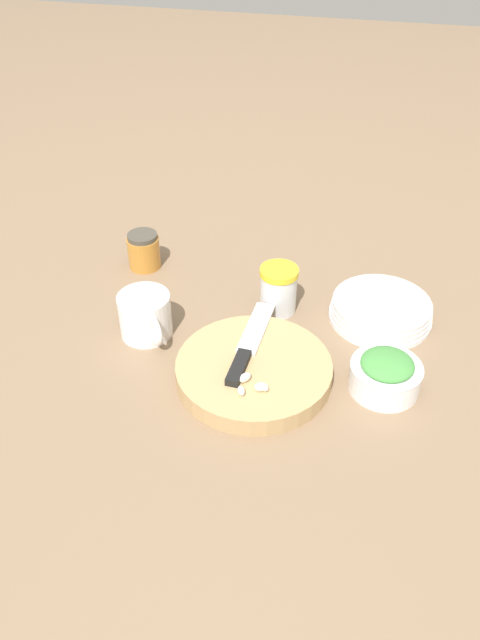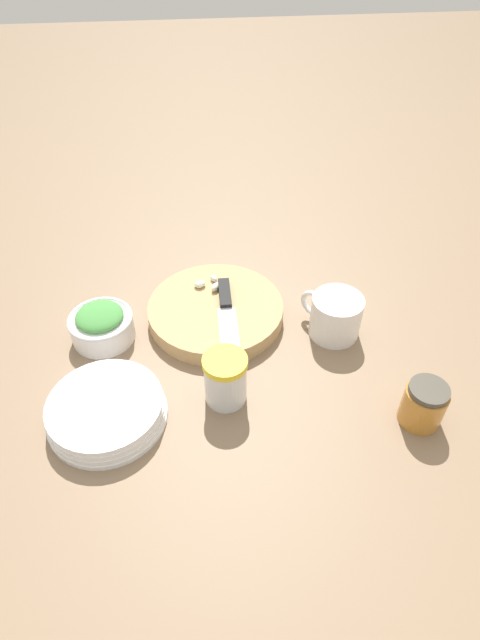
{
  "view_description": "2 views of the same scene",
  "coord_description": "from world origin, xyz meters",
  "px_view_note": "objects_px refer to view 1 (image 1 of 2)",
  "views": [
    {
      "loc": [
        0.24,
        -0.84,
        0.71
      ],
      "look_at": [
        0.04,
        -0.05,
        0.07
      ],
      "focal_mm": 35.0,
      "sensor_mm": 36.0,
      "label": 1
    },
    {
      "loc": [
        0.11,
        0.61,
        0.66
      ],
      "look_at": [
        0.04,
        -0.02,
        0.06
      ],
      "focal_mm": 28.0,
      "sensor_mm": 36.0,
      "label": 2
    }
  ],
  "objects_px": {
    "chef_knife": "(248,346)",
    "coffee_mug": "(146,316)",
    "plate_stack": "(381,310)",
    "herb_bowl": "(386,374)",
    "honey_jar": "(144,251)",
    "cutting_board": "(254,371)",
    "spice_jar": "(278,289)",
    "garlic_cloves": "(253,384)"
  },
  "relations": [
    {
      "from": "chef_knife",
      "to": "coffee_mug",
      "type": "relative_size",
      "value": 2.05
    },
    {
      "from": "coffee_mug",
      "to": "plate_stack",
      "type": "distance_m",
      "value": 0.43
    },
    {
      "from": "herb_bowl",
      "to": "honey_jar",
      "type": "bearing_deg",
      "value": 154.34
    },
    {
      "from": "plate_stack",
      "to": "honey_jar",
      "type": "bearing_deg",
      "value": 173.09
    },
    {
      "from": "coffee_mug",
      "to": "chef_knife",
      "type": "bearing_deg",
      "value": -9.16
    },
    {
      "from": "honey_jar",
      "to": "plate_stack",
      "type": "bearing_deg",
      "value": -6.91
    },
    {
      "from": "chef_knife",
      "to": "plate_stack",
      "type": "height_order",
      "value": "chef_knife"
    },
    {
      "from": "cutting_board",
      "to": "chef_knife",
      "type": "xyz_separation_m",
      "value": [
        -0.02,
        0.03,
        0.02
      ]
    },
    {
      "from": "herb_bowl",
      "to": "plate_stack",
      "type": "relative_size",
      "value": 0.62
    },
    {
      "from": "plate_stack",
      "to": "cutting_board",
      "type": "bearing_deg",
      "value": -131.41
    },
    {
      "from": "spice_jar",
      "to": "herb_bowl",
      "type": "bearing_deg",
      "value": -38.27
    },
    {
      "from": "garlic_cloves",
      "to": "plate_stack",
      "type": "bearing_deg",
      "value": 56.59
    },
    {
      "from": "herb_bowl",
      "to": "coffee_mug",
      "type": "bearing_deg",
      "value": 175.17
    },
    {
      "from": "garlic_cloves",
      "to": "cutting_board",
      "type": "bearing_deg",
      "value": 101.67
    },
    {
      "from": "chef_knife",
      "to": "coffee_mug",
      "type": "bearing_deg",
      "value": 172.31
    },
    {
      "from": "herb_bowl",
      "to": "chef_knife",
      "type": "bearing_deg",
      "value": 178.9
    },
    {
      "from": "cutting_board",
      "to": "honey_jar",
      "type": "relative_size",
      "value": 3.4
    },
    {
      "from": "herb_bowl",
      "to": "plate_stack",
      "type": "height_order",
      "value": "herb_bowl"
    },
    {
      "from": "herb_bowl",
      "to": "spice_jar",
      "type": "height_order",
      "value": "spice_jar"
    },
    {
      "from": "cutting_board",
      "to": "honey_jar",
      "type": "distance_m",
      "value": 0.41
    },
    {
      "from": "garlic_cloves",
      "to": "plate_stack",
      "type": "relative_size",
      "value": 0.3
    },
    {
      "from": "herb_bowl",
      "to": "coffee_mug",
      "type": "xyz_separation_m",
      "value": [
        -0.42,
        0.04,
        0.01
      ]
    },
    {
      "from": "cutting_board",
      "to": "plate_stack",
      "type": "bearing_deg",
      "value": 48.59
    },
    {
      "from": "garlic_cloves",
      "to": "coffee_mug",
      "type": "xyz_separation_m",
      "value": [
        -0.23,
        0.12,
        0.0
      ]
    },
    {
      "from": "garlic_cloves",
      "to": "herb_bowl",
      "type": "relative_size",
      "value": 0.48
    },
    {
      "from": "cutting_board",
      "to": "herb_bowl",
      "type": "distance_m",
      "value": 0.21
    },
    {
      "from": "cutting_board",
      "to": "spice_jar",
      "type": "relative_size",
      "value": 2.81
    },
    {
      "from": "cutting_board",
      "to": "plate_stack",
      "type": "height_order",
      "value": "plate_stack"
    },
    {
      "from": "cutting_board",
      "to": "plate_stack",
      "type": "distance_m",
      "value": 0.29
    },
    {
      "from": "spice_jar",
      "to": "coffee_mug",
      "type": "height_order",
      "value": "spice_jar"
    },
    {
      "from": "garlic_cloves",
      "to": "spice_jar",
      "type": "distance_m",
      "value": 0.25
    },
    {
      "from": "spice_jar",
      "to": "honey_jar",
      "type": "relative_size",
      "value": 1.21
    },
    {
      "from": "cutting_board",
      "to": "garlic_cloves",
      "type": "height_order",
      "value": "garlic_cloves"
    },
    {
      "from": "garlic_cloves",
      "to": "spice_jar",
      "type": "bearing_deg",
      "value": 92.7
    },
    {
      "from": "chef_knife",
      "to": "spice_jar",
      "type": "distance_m",
      "value": 0.16
    },
    {
      "from": "garlic_cloves",
      "to": "honey_jar",
      "type": "relative_size",
      "value": 0.74
    },
    {
      "from": "chef_knife",
      "to": "honey_jar",
      "type": "distance_m",
      "value": 0.37
    },
    {
      "from": "honey_jar",
      "to": "chef_knife",
      "type": "bearing_deg",
      "value": -40.56
    },
    {
      "from": "garlic_cloves",
      "to": "herb_bowl",
      "type": "bearing_deg",
      "value": 23.13
    },
    {
      "from": "chef_knife",
      "to": "herb_bowl",
      "type": "relative_size",
      "value": 1.91
    },
    {
      "from": "chef_knife",
      "to": "herb_bowl",
      "type": "height_order",
      "value": "herb_bowl"
    },
    {
      "from": "cutting_board",
      "to": "honey_jar",
      "type": "xyz_separation_m",
      "value": [
        -0.3,
        0.27,
        0.02
      ]
    }
  ]
}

